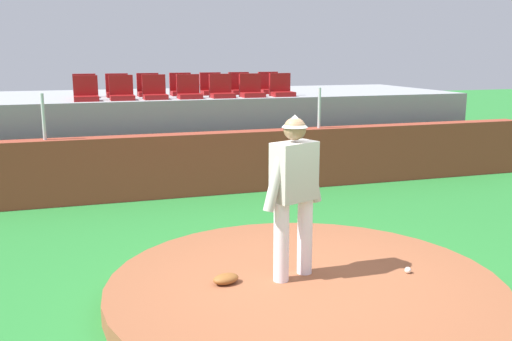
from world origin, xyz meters
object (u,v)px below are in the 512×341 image
stadium_chair_11 (211,88)px  stadium_chair_12 (240,87)px  baseball (408,270)px  fielding_glove (226,279)px  stadium_chair_9 (149,89)px  stadium_chair_6 (281,89)px  stadium_chair_2 (155,91)px  stadium_chair_7 (85,90)px  stadium_chair_10 (181,88)px  stadium_chair_3 (189,91)px  pitcher (294,185)px  stadium_chair_13 (269,87)px  stadium_chair_1 (122,92)px  stadium_chair_5 (251,90)px  stadium_chair_8 (117,90)px  stadium_chair_0 (86,93)px  stadium_chair_4 (221,90)px

stadium_chair_11 → stadium_chair_12: size_ratio=1.00×
baseball → fielding_glove: bearing=170.4°
baseball → stadium_chair_9: (-1.93, 7.52, 1.66)m
baseball → stadium_chair_6: 6.85m
baseball → stadium_chair_2: size_ratio=0.15×
stadium_chair_7 → stadium_chair_10: bearing=-179.7°
stadium_chair_3 → stadium_chair_10: same height
pitcher → stadium_chair_13: 7.54m
stadium_chair_6 → stadium_chair_7: bearing=-12.5°
stadium_chair_1 → stadium_chair_12: 2.91m
stadium_chair_5 → stadium_chair_7: same height
stadium_chair_8 → stadium_chair_9: (0.67, 0.04, 0.00)m
baseball → stadium_chair_11: 7.70m
fielding_glove → stadium_chair_13: bearing=53.1°
stadium_chair_2 → stadium_chair_8: 1.12m
stadium_chair_2 → stadium_chair_13: bearing=-162.4°
pitcher → stadium_chair_2: size_ratio=3.68×
pitcher → stadium_chair_11: 7.26m
baseball → stadium_chair_10: bearing=99.1°
stadium_chair_3 → stadium_chair_13: size_ratio=1.00×
stadium_chair_10 → stadium_chair_12: bearing=179.4°
stadium_chair_11 → stadium_chair_5: bearing=125.7°
stadium_chair_0 → stadium_chair_1: bearing=-179.1°
stadium_chair_1 → stadium_chair_12: same height
stadium_chair_3 → stadium_chair_9: (-0.72, 0.95, 0.00)m
stadium_chair_0 → pitcher: bearing=107.6°
stadium_chair_4 → stadium_chair_8: same height
stadium_chair_3 → stadium_chair_13: 2.30m
baseball → stadium_chair_4: size_ratio=0.15×
stadium_chair_0 → stadium_chair_9: size_ratio=1.00×
stadium_chair_6 → stadium_chair_8: size_ratio=1.00×
stadium_chair_8 → stadium_chair_12: size_ratio=1.00×
stadium_chair_3 → stadium_chair_6: size_ratio=1.00×
stadium_chair_2 → stadium_chair_5: 2.09m
stadium_chair_5 → stadium_chair_2: bearing=-1.1°
stadium_chair_4 → stadium_chair_6: 1.37m
stadium_chair_10 → stadium_chair_11: (0.69, -0.02, 0.00)m
stadium_chair_5 → stadium_chair_6: 0.70m
stadium_chair_3 → stadium_chair_6: same height
fielding_glove → stadium_chair_6: size_ratio=0.60×
stadium_chair_6 → stadium_chair_4: bearing=0.6°
baseball → stadium_chair_1: 7.28m
fielding_glove → stadium_chair_4: bearing=61.5°
pitcher → stadium_chair_8: 7.32m
stadium_chair_1 → baseball: bearing=111.4°
stadium_chair_2 → stadium_chair_4: (1.42, -0.03, 0.00)m
stadium_chair_6 → stadium_chair_5: bearing=1.9°
stadium_chair_7 → stadium_chair_8: size_ratio=1.00×
stadium_chair_10 → stadium_chair_13: same height
stadium_chair_6 → stadium_chair_7: same height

